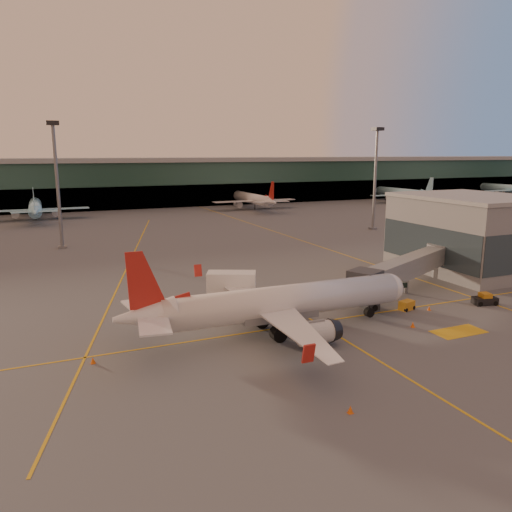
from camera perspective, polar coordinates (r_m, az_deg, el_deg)
name	(u,v)px	position (r m, az deg, el deg)	size (l,w,h in m)	color
ground	(298,343)	(52.86, 4.84, -9.93)	(600.00, 600.00, 0.00)	#4C4F54
taxi_markings	(144,264)	(91.24, -12.66, -0.87)	(100.12, 173.00, 0.01)	gold
terminal	(110,183)	(186.75, -16.31, 8.00)	(400.00, 20.00, 17.60)	#19382D
gate_building	(470,233)	(90.47, 23.30, 2.40)	(18.40, 22.40, 12.60)	slate
mast_west_near	(57,176)	(109.32, -21.81, 8.50)	(2.40, 2.40, 25.60)	slate
mast_east_near	(376,171)	(131.30, 13.50, 9.42)	(2.40, 2.40, 25.60)	slate
distant_aircraft_row	(156,214)	(165.92, -11.35, 4.78)	(350.00, 34.00, 13.00)	#98DEFF
main_airplane	(276,304)	(54.56, 2.34, -5.47)	(34.05, 30.58, 10.30)	silver
jet_bridge	(411,267)	(74.11, 17.32, -1.16)	(26.06, 14.46, 5.33)	slate
catering_truck	(232,288)	(63.33, -2.75, -3.65)	(6.63, 4.93, 4.72)	red
gpu_cart	(407,305)	(65.99, 16.85, -5.43)	(2.26, 1.69, 1.18)	#BB7717
pushback_tug	(485,300)	(71.88, 24.70, -4.57)	(3.30, 2.30, 1.54)	black
cone_nose	(429,308)	(66.75, 19.18, -5.66)	(0.44, 0.44, 0.56)	#E2580B
cone_tail	(93,360)	(50.35, -18.15, -11.27)	(0.50, 0.50, 0.63)	#E2580B
cone_wing_right	(350,410)	(40.40, 10.74, -16.86)	(0.48, 0.48, 0.61)	#E2580B
cone_wing_left	(216,290)	(71.59, -4.60, -3.87)	(0.42, 0.42, 0.54)	#E2580B
cone_fwd	(413,325)	(59.89, 17.49, -7.50)	(0.51, 0.51, 0.64)	#E2580B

